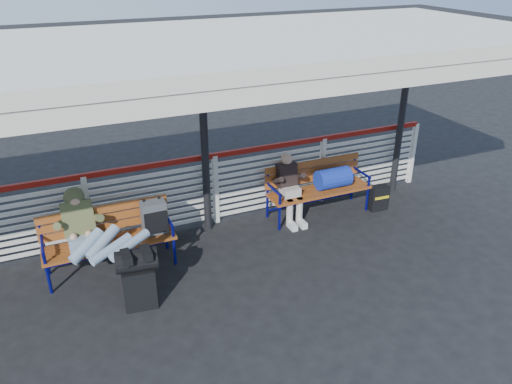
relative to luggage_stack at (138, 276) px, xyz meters
name	(u,v)px	position (x,y,z in m)	size (l,w,h in m)	color
ground	(115,323)	(-0.37, -0.21, -0.46)	(60.00, 60.00, 0.00)	black
fence	(88,209)	(-0.37, 1.69, 0.20)	(12.08, 0.08, 1.24)	silver
canopy	(68,59)	(-0.37, 0.66, 2.58)	(12.60, 3.60, 3.16)	silver
luggage_stack	(138,276)	(0.00, 0.00, 0.00)	(0.54, 0.35, 0.84)	black
bench_left	(124,228)	(0.03, 1.03, 0.15)	(1.80, 0.56, 0.95)	#99591D
bench_right	(325,181)	(3.45, 1.29, 0.14)	(1.80, 0.56, 0.92)	#99591D
traveler_man	(99,239)	(-0.35, 0.69, 0.25)	(0.94, 1.64, 0.77)	#889EB8
companion_person	(290,188)	(2.77, 1.28, 0.14)	(0.32, 0.66, 1.15)	#B7B0A6
suitcase_side	(378,198)	(4.37, 0.98, -0.23)	(0.33, 0.21, 0.45)	black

